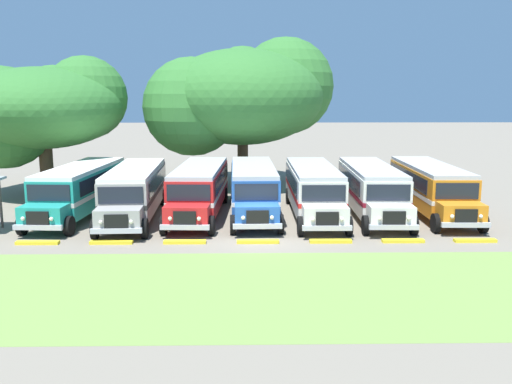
% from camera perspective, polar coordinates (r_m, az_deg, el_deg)
% --- Properties ---
extents(ground_plane, '(220.00, 220.00, 0.00)m').
position_cam_1_polar(ground_plane, '(26.88, 0.16, -4.86)').
color(ground_plane, slate).
extents(foreground_grass_strip, '(80.00, 9.03, 0.01)m').
position_cam_1_polar(foreground_grass_strip, '(20.21, 0.59, -9.99)').
color(foreground_grass_strip, olive).
rests_on(foreground_grass_strip, ground_plane).
extents(parked_bus_slot_0, '(3.31, 10.93, 2.82)m').
position_cam_1_polar(parked_bus_slot_0, '(33.55, -17.75, 0.43)').
color(parked_bus_slot_0, teal).
rests_on(parked_bus_slot_0, ground_plane).
extents(parked_bus_slot_1, '(3.06, 10.89, 2.82)m').
position_cam_1_polar(parked_bus_slot_1, '(32.05, -12.46, 0.24)').
color(parked_bus_slot_1, '#9E9993').
rests_on(parked_bus_slot_1, ground_plane).
extents(parked_bus_slot_2, '(3.09, 10.89, 2.82)m').
position_cam_1_polar(parked_bus_slot_2, '(32.17, -5.87, 0.46)').
color(parked_bus_slot_2, red).
rests_on(parked_bus_slot_2, ground_plane).
extents(parked_bus_slot_3, '(2.87, 10.86, 2.82)m').
position_cam_1_polar(parked_bus_slot_3, '(32.20, -0.28, 0.52)').
color(parked_bus_slot_3, '#23519E').
rests_on(parked_bus_slot_3, ground_plane).
extents(parked_bus_slot_4, '(2.71, 10.84, 2.82)m').
position_cam_1_polar(parked_bus_slot_4, '(32.03, 5.96, 0.42)').
color(parked_bus_slot_4, silver).
rests_on(parked_bus_slot_4, ground_plane).
extents(parked_bus_slot_5, '(2.95, 10.87, 2.82)m').
position_cam_1_polar(parked_bus_slot_5, '(32.71, 11.86, 0.46)').
color(parked_bus_slot_5, silver).
rests_on(parked_bus_slot_5, ground_plane).
extents(parked_bus_slot_6, '(2.89, 10.86, 2.82)m').
position_cam_1_polar(parked_bus_slot_6, '(34.08, 17.65, 0.58)').
color(parked_bus_slot_6, orange).
rests_on(parked_bus_slot_6, ground_plane).
extents(curb_wheelstop_0, '(2.00, 0.36, 0.15)m').
position_cam_1_polar(curb_wheelstop_0, '(27.87, -21.70, -4.90)').
color(curb_wheelstop_0, yellow).
rests_on(curb_wheelstop_0, ground_plane).
extents(curb_wheelstop_1, '(2.00, 0.36, 0.15)m').
position_cam_1_polar(curb_wheelstop_1, '(26.85, -14.76, -5.06)').
color(curb_wheelstop_1, yellow).
rests_on(curb_wheelstop_1, ground_plane).
extents(curb_wheelstop_2, '(2.00, 0.36, 0.15)m').
position_cam_1_polar(curb_wheelstop_2, '(26.25, -7.39, -5.15)').
color(curb_wheelstop_2, yellow).
rests_on(curb_wheelstop_2, ground_plane).
extents(curb_wheelstop_3, '(2.00, 0.36, 0.15)m').
position_cam_1_polar(curb_wheelstop_3, '(26.09, 0.20, -5.16)').
color(curb_wheelstop_3, yellow).
rests_on(curb_wheelstop_3, ground_plane).
extents(curb_wheelstop_4, '(2.00, 0.36, 0.15)m').
position_cam_1_polar(curb_wheelstop_4, '(26.39, 7.74, -5.07)').
color(curb_wheelstop_4, yellow).
rests_on(curb_wheelstop_4, ground_plane).
extents(curb_wheelstop_5, '(2.00, 0.36, 0.15)m').
position_cam_1_polar(curb_wheelstop_5, '(27.13, 14.99, -4.91)').
color(curb_wheelstop_5, yellow).
rests_on(curb_wheelstop_5, ground_plane).
extents(curb_wheelstop_6, '(2.00, 0.36, 0.15)m').
position_cam_1_polar(curb_wheelstop_6, '(28.28, 21.76, -4.69)').
color(curb_wheelstop_6, yellow).
rests_on(curb_wheelstop_6, ground_plane).
extents(broad_shade_tree, '(14.21, 12.11, 11.24)m').
position_cam_1_polar(broad_shade_tree, '(41.91, -1.40, 10.01)').
color(broad_shade_tree, brown).
rests_on(broad_shade_tree, ground_plane).
extents(secondary_tree, '(11.42, 11.50, 9.60)m').
position_cam_1_polar(secondary_tree, '(40.89, -21.42, 8.11)').
color(secondary_tree, brown).
rests_on(secondary_tree, ground_plane).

